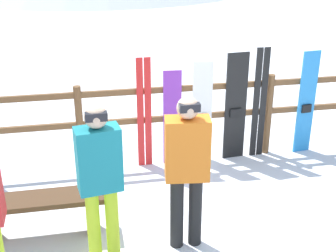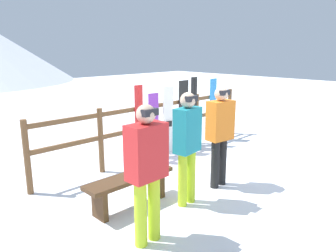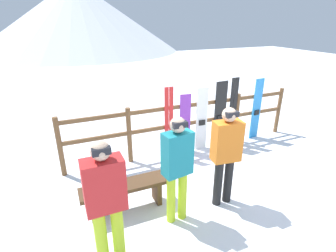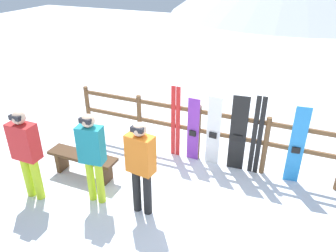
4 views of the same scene
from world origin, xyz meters
TOP-DOWN VIEW (x-y plane):
  - ground_plane at (0.00, 0.00)m, footprint 40.00×40.00m
  - fence at (0.00, 1.65)m, footprint 5.49×0.10m
  - bench at (-1.82, 0.19)m, footprint 1.39×0.36m
  - person_teal at (-1.18, -0.33)m, footprint 0.44×0.28m
  - person_orange at (-0.32, -0.26)m, footprint 0.46×0.29m
  - ski_pair_red at (-0.48, 1.59)m, footprint 0.20×0.02m
  - snowboard_purple at (-0.09, 1.59)m, footprint 0.25×0.07m
  - snowboard_white at (0.33, 1.59)m, footprint 0.28×0.06m
  - snowboard_black_stripe at (0.82, 1.59)m, footprint 0.32×0.07m
  - ski_pair_black at (1.18, 1.59)m, footprint 0.19×0.02m
  - snowboard_blue at (1.89, 1.59)m, footprint 0.27×0.08m

SIDE VIEW (x-z plane):
  - ground_plane at x=0.00m, z-range 0.00..0.00m
  - bench at x=-1.82m, z-range 0.12..0.59m
  - snowboard_purple at x=-0.09m, z-range 0.00..1.36m
  - fence at x=0.00m, z-range 0.11..1.32m
  - snowboard_white at x=0.33m, z-range 0.00..1.47m
  - snowboard_blue at x=1.89m, z-range 0.00..1.53m
  - snowboard_black_stripe at x=0.82m, z-range 0.00..1.56m
  - ski_pair_red at x=-0.48m, z-range 0.00..1.56m
  - ski_pair_black at x=1.18m, z-range 0.00..1.62m
  - person_orange at x=-0.32m, z-range 0.13..1.80m
  - person_teal at x=-1.18m, z-range 0.14..1.81m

